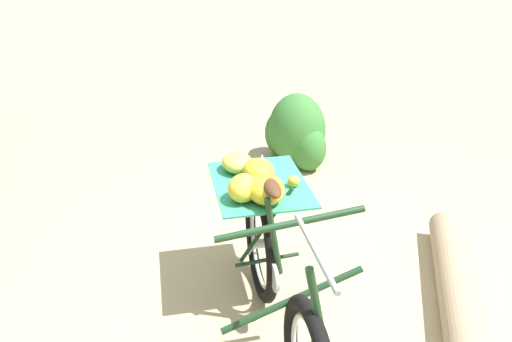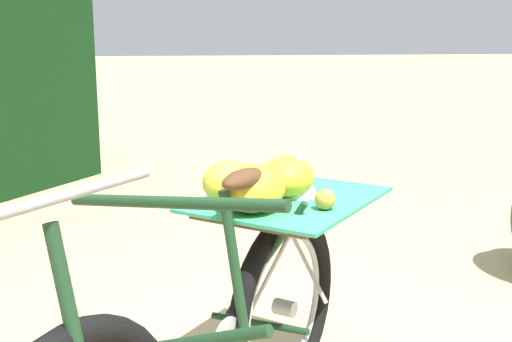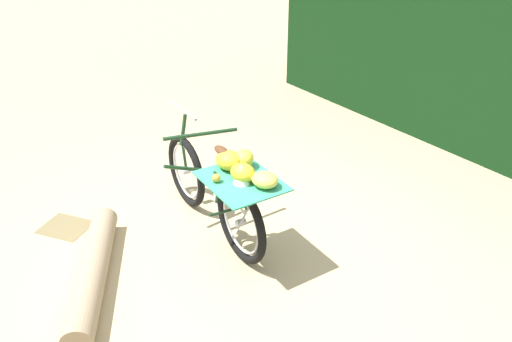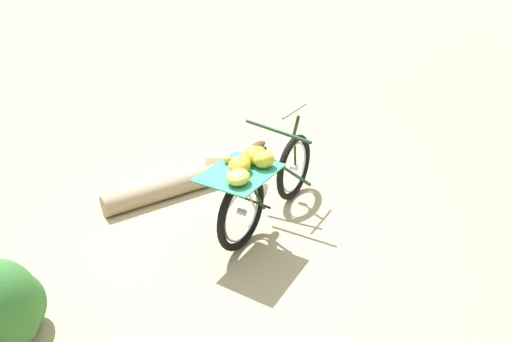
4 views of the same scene
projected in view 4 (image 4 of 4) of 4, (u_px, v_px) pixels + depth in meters
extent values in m
plane|color=tan|center=(247.00, 236.00, 4.16)|extent=(60.00, 60.00, 0.00)
torus|color=black|center=(294.00, 167.00, 4.67)|extent=(0.62, 0.50, 0.73)
torus|color=#B7B7BC|center=(294.00, 167.00, 4.67)|extent=(0.46, 0.36, 0.57)
cylinder|color=#B7B7BC|center=(294.00, 167.00, 4.67)|extent=(0.10, 0.10, 0.06)
torus|color=black|center=(242.00, 212.00, 3.87)|extent=(0.62, 0.50, 0.73)
torus|color=#B7B7BC|center=(242.00, 212.00, 3.87)|extent=(0.46, 0.36, 0.57)
cylinder|color=#B7B7BC|center=(242.00, 212.00, 3.87)|extent=(0.10, 0.10, 0.06)
cylinder|color=#19381E|center=(280.00, 165.00, 4.35)|extent=(0.46, 0.58, 0.30)
cylinder|color=#19381E|center=(278.00, 131.00, 4.12)|extent=(0.46, 0.59, 0.11)
cylinder|color=#19381E|center=(261.00, 170.00, 4.00)|extent=(0.10, 0.11, 0.49)
cylinder|color=#19381E|center=(253.00, 201.00, 4.01)|extent=(0.25, 0.32, 0.05)
cylinder|color=#19381E|center=(250.00, 183.00, 3.88)|extent=(0.21, 0.27, 0.47)
cylinder|color=#19381E|center=(295.00, 155.00, 4.61)|extent=(0.05, 0.06, 0.30)
cylinder|color=#19381E|center=(295.00, 129.00, 4.46)|extent=(0.09, 0.10, 0.30)
cylinder|color=gray|center=(295.00, 111.00, 4.34)|extent=(0.43, 0.34, 0.02)
ellipsoid|color=#4C2D19|center=(258.00, 146.00, 3.83)|extent=(0.23, 0.21, 0.06)
cylinder|color=#B7B7BC|center=(263.00, 191.00, 4.14)|extent=(0.14, 0.11, 0.16)
cylinder|color=#B7B7BC|center=(247.00, 189.00, 3.85)|extent=(0.14, 0.17, 0.39)
cylinder|color=#B7B7BC|center=(234.00, 199.00, 3.69)|extent=(0.16, 0.20, 0.39)
cube|color=brown|center=(240.00, 174.00, 3.67)|extent=(0.74, 0.71, 0.02)
cube|color=#33936B|center=(240.00, 172.00, 3.67)|extent=(0.87, 0.84, 0.01)
ellipsoid|color=#CCC64C|center=(238.00, 177.00, 3.45)|extent=(0.28, 0.26, 0.12)
ellipsoid|color=yellow|center=(264.00, 159.00, 3.70)|extent=(0.22, 0.24, 0.15)
ellipsoid|color=gold|center=(240.00, 165.00, 3.62)|extent=(0.28, 0.27, 0.14)
ellipsoid|color=gold|center=(255.00, 155.00, 3.79)|extent=(0.31, 0.30, 0.15)
sphere|color=#B29333|center=(228.00, 160.00, 3.79)|extent=(0.07, 0.07, 0.07)
cone|color=white|center=(235.00, 164.00, 3.60)|extent=(0.20, 0.20, 0.17)
cylinder|color=#9E8466|center=(172.00, 187.00, 4.80)|extent=(0.91, 1.46, 0.23)
ellipsoid|color=#387533|center=(22.00, 303.00, 3.05)|extent=(0.35, 0.32, 0.46)
cylinder|color=#4C3823|center=(10.00, 339.00, 2.96)|extent=(0.05, 0.05, 0.14)
cube|color=olive|center=(219.00, 165.00, 5.55)|extent=(0.44, 0.36, 0.01)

